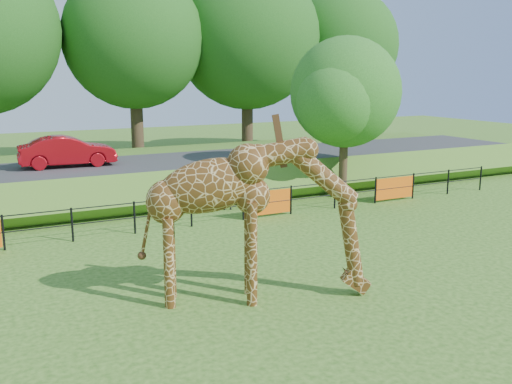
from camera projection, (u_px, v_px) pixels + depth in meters
ground at (317, 310)px, 12.88m from camera, size 90.00×90.00×0.00m
giraffe at (258, 220)px, 13.12m from camera, size 5.39×2.87×3.85m
perimeter_fence at (191, 211)px, 19.75m from camera, size 28.07×0.10×1.10m
embankment at (134, 175)px, 26.28m from camera, size 40.00×9.00×1.30m
road at (142, 164)px, 24.83m from camera, size 40.00×5.00×0.12m
car_red at (67, 151)px, 23.66m from camera, size 3.93×1.49×1.28m
visitor at (227, 193)px, 22.18m from camera, size 0.55×0.43×1.35m
tree_east at (347, 97)px, 23.78m from camera, size 5.40×4.71×6.76m
bg_tree_line at (131, 37)px, 31.46m from camera, size 37.30×8.80×11.82m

